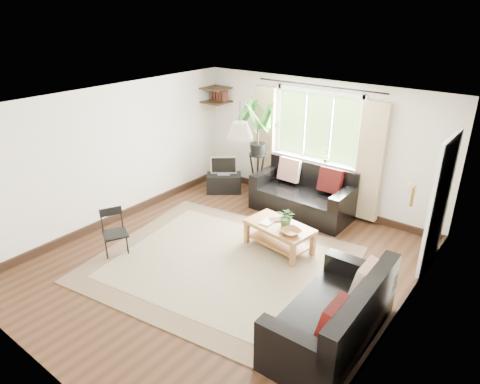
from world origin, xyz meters
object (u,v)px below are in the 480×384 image
Objects in this scene: sofa_right at (331,311)px; palm_stand at (258,150)px; tv_stand at (224,183)px; sofa_back at (303,192)px; folding_chair at (115,235)px; coffee_table at (279,237)px.

sofa_right is 0.90× the size of palm_stand.
tv_stand is at bearing -164.60° from palm_stand.
sofa_back is 0.92× the size of palm_stand.
sofa_right is 3.46m from folding_chair.
palm_stand reaches higher than sofa_right.
coffee_table reaches higher than tv_stand.
coffee_table is at bearing -131.90° from sofa_right.
folding_chair is (-0.41, -3.15, -0.62)m from palm_stand.
coffee_table is at bearing -68.20° from tv_stand.
coffee_table is 0.53× the size of palm_stand.
sofa_right is 1.68× the size of coffee_table.
sofa_back is at bearing 0.19° from folding_chair.
folding_chair is (-1.87, -1.71, 0.16)m from coffee_table.
palm_stand reaches higher than folding_chair.
folding_chair is at bearing -97.42° from palm_stand.
tv_stand is 0.35× the size of palm_stand.
palm_stand reaches higher than tv_stand.
palm_stand reaches higher than sofa_back.
folding_chair is (0.30, -2.95, 0.19)m from tv_stand.
tv_stand is (-1.81, -0.12, -0.24)m from sofa_back.
sofa_right is at bearing -57.61° from folding_chair.
sofa_right is 4.55m from tv_stand.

